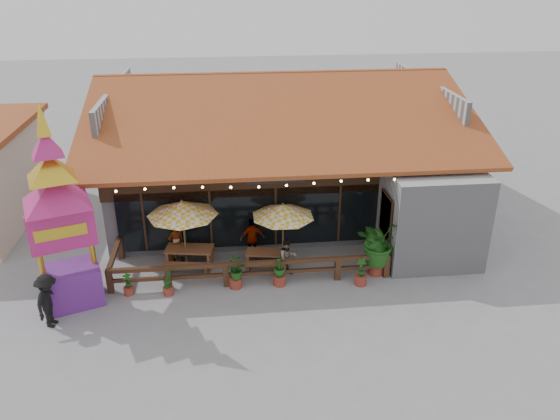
{
  "coord_description": "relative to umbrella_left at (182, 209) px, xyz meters",
  "views": [
    {
      "loc": [
        -2.36,
        -17.09,
        10.54
      ],
      "look_at": [
        -0.37,
        1.5,
        1.94
      ],
      "focal_mm": 35.0,
      "sensor_mm": 36.0,
      "label": 1
    }
  ],
  "objects": [
    {
      "name": "restaurant_building",
      "position": [
        4.22,
        5.63,
        -0.19
      ],
      "size": [
        15.5,
        14.73,
        6.09
      ],
      "color": "#A1A1A6",
      "rests_on": "ground"
    },
    {
      "name": "planter_d",
      "position": [
        3.34,
        -1.62,
        -1.86
      ],
      "size": [
        0.56,
        0.56,
        1.11
      ],
      "color": "maroon",
      "rests_on": "ground"
    },
    {
      "name": "planter_a",
      "position": [
        -1.91,
        -1.67,
        -2.04
      ],
      "size": [
        0.36,
        0.34,
        0.84
      ],
      "color": "maroon",
      "rests_on": "ground"
    },
    {
      "name": "picnic_table_right",
      "position": [
        2.95,
        -0.41,
        -1.93
      ],
      "size": [
        1.63,
        1.47,
        0.7
      ],
      "color": "brown",
      "rests_on": "ground"
    },
    {
      "name": "pedestrian",
      "position": [
        -4.05,
        -3.19,
        -1.49
      ],
      "size": [
        0.92,
        1.3,
        1.82
      ],
      "primitive_type": "imported",
      "rotation": [
        0.0,
        0.0,
        1.34
      ],
      "color": "black",
      "rests_on": "ground"
    },
    {
      "name": "planter_b",
      "position": [
        -0.54,
        -1.82,
        -1.99
      ],
      "size": [
        0.37,
        0.39,
        0.9
      ],
      "color": "maroon",
      "rests_on": "ground"
    },
    {
      "name": "patio_railing",
      "position": [
        1.71,
        -1.25,
        -1.78
      ],
      "size": [
        10.0,
        2.6,
        0.92
      ],
      "color": "#432918",
      "rests_on": "ground"
    },
    {
      "name": "picnic_table_left",
      "position": [
        0.14,
        -0.09,
        -1.84
      ],
      "size": [
        1.96,
        1.76,
        0.84
      ],
      "color": "brown",
      "rests_on": "ground"
    },
    {
      "name": "umbrella_left",
      "position": [
        0.0,
        0.0,
        0.0
      ],
      "size": [
        2.63,
        2.63,
        2.75
      ],
      "color": "brown",
      "rests_on": "ground"
    },
    {
      "name": "tropical_plant",
      "position": [
        6.96,
        -1.22,
        -1.15
      ],
      "size": [
        2.1,
        2.08,
        2.19
      ],
      "color": "maroon",
      "rests_on": "ground"
    },
    {
      "name": "planter_c",
      "position": [
        1.79,
        -1.61,
        -1.78
      ],
      "size": [
        0.88,
        0.87,
        1.1
      ],
      "color": "maroon",
      "rests_on": "ground"
    },
    {
      "name": "umbrella_right",
      "position": [
        3.63,
        -0.1,
        -0.22
      ],
      "size": [
        3.09,
        3.09,
        2.5
      ],
      "color": "brown",
      "rests_on": "ground"
    },
    {
      "name": "diner_a",
      "position": [
        -0.35,
        0.3,
        -1.55
      ],
      "size": [
        0.74,
        0.65,
        1.69
      ],
      "primitive_type": "imported",
      "rotation": [
        0.0,
        0.0,
        3.63
      ],
      "color": "#331A10",
      "rests_on": "ground"
    },
    {
      "name": "diner_b",
      "position": [
        3.7,
        -1.0,
        -1.68
      ],
      "size": [
        0.82,
        0.72,
        1.44
      ],
      "primitive_type": "imported",
      "rotation": [
        0.0,
        0.0,
        0.28
      ],
      "color": "#331A10",
      "rests_on": "ground"
    },
    {
      "name": "thai_sign_tower",
      "position": [
        -3.64,
        -1.98,
        1.49
      ],
      "size": [
        3.48,
        3.48,
        7.37
      ],
      "color": "#612382",
      "rests_on": "ground"
    },
    {
      "name": "planter_e",
      "position": [
        6.21,
        -1.9,
        -1.96
      ],
      "size": [
        0.43,
        0.45,
        1.05
      ],
      "color": "maroon",
      "rests_on": "ground"
    },
    {
      "name": "ground",
      "position": [
        3.96,
        -0.99,
        -2.4
      ],
      "size": [
        100.0,
        100.0,
        0.0
      ],
      "primitive_type": "plane",
      "color": "gray",
      "rests_on": "ground"
    },
    {
      "name": "diner_c",
      "position": [
        2.52,
        0.49,
        -1.59
      ],
      "size": [
        0.97,
        0.46,
        1.61
      ],
      "primitive_type": "imported",
      "rotation": [
        0.0,
        0.0,
        3.21
      ],
      "color": "#331A10",
      "rests_on": "ground"
    }
  ]
}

